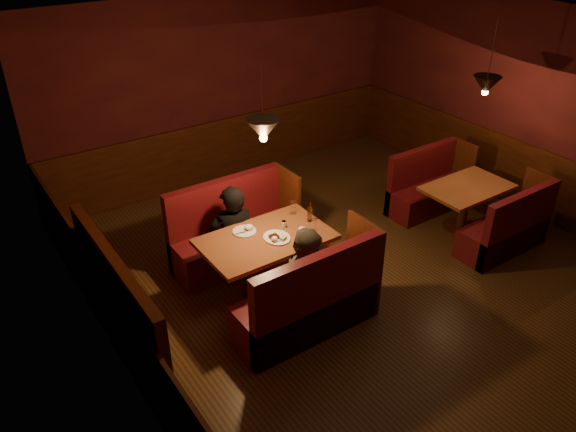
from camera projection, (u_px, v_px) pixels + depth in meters
room at (359, 210)px, 6.19m from camera, size 6.02×7.02×2.92m
main_table at (267, 250)px, 6.32m from camera, size 1.45×0.88×1.01m
main_bench_far at (233, 236)px, 7.04m from camera, size 1.59×0.57×1.09m
main_bench_near at (311, 306)px, 5.87m from camera, size 1.59×0.57×1.09m
second_table at (466, 197)px, 7.61m from camera, size 1.18×0.75×0.66m
second_bench_far at (427, 190)px, 8.22m from camera, size 1.30×0.49×0.93m
second_bench_near at (508, 232)px, 7.22m from camera, size 1.30×0.49×0.93m
diner_a at (232, 219)px, 6.55m from camera, size 0.66×0.54×1.56m
diner_b at (310, 262)px, 5.89m from camera, size 0.88×0.80×1.47m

